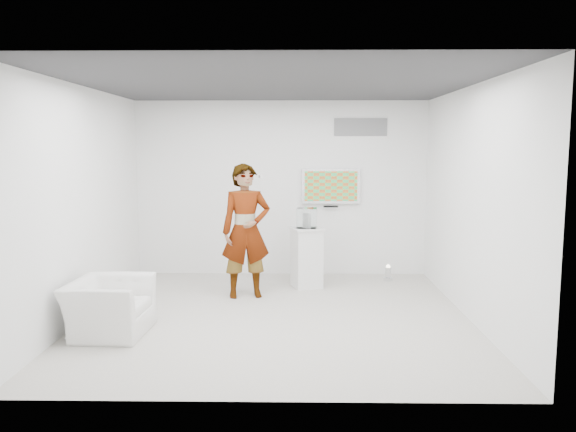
% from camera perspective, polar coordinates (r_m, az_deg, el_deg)
% --- Properties ---
extents(room, '(5.01, 5.01, 3.00)m').
position_cam_1_polar(room, '(7.21, -1.22, 1.32)').
color(room, '#A5A297').
rests_on(room, ground).
extents(tv, '(1.00, 0.08, 0.60)m').
position_cam_1_polar(tv, '(9.66, 4.37, 3.06)').
color(tv, silver).
rests_on(tv, room).
extents(logo_decal, '(0.90, 0.02, 0.30)m').
position_cam_1_polar(logo_decal, '(9.73, 7.39, 8.94)').
color(logo_decal, slate).
rests_on(logo_decal, room).
extents(person, '(0.81, 0.62, 1.98)m').
position_cam_1_polar(person, '(8.28, -4.30, -1.52)').
color(person, silver).
rests_on(person, room).
extents(armchair, '(0.91, 1.03, 0.65)m').
position_cam_1_polar(armchair, '(7.10, -17.72, -8.80)').
color(armchair, silver).
rests_on(armchair, room).
extents(pedestal, '(0.58, 0.58, 0.95)m').
position_cam_1_polar(pedestal, '(8.91, 1.91, -4.23)').
color(pedestal, silver).
rests_on(pedestal, room).
extents(floor_uplight, '(0.21, 0.21, 0.25)m').
position_cam_1_polar(floor_uplight, '(9.54, 10.13, -5.72)').
color(floor_uplight, silver).
rests_on(floor_uplight, room).
extents(vitrine, '(0.33, 0.33, 0.31)m').
position_cam_1_polar(vitrine, '(8.81, 1.93, -0.20)').
color(vitrine, silver).
rests_on(vitrine, pedestal).
extents(console, '(0.13, 0.18, 0.23)m').
position_cam_1_polar(console, '(8.82, 1.92, -0.44)').
color(console, silver).
rests_on(console, pedestal).
extents(wii_remote, '(0.08, 0.16, 0.04)m').
position_cam_1_polar(wii_remote, '(8.39, -2.78, 4.03)').
color(wii_remote, silver).
rests_on(wii_remote, person).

